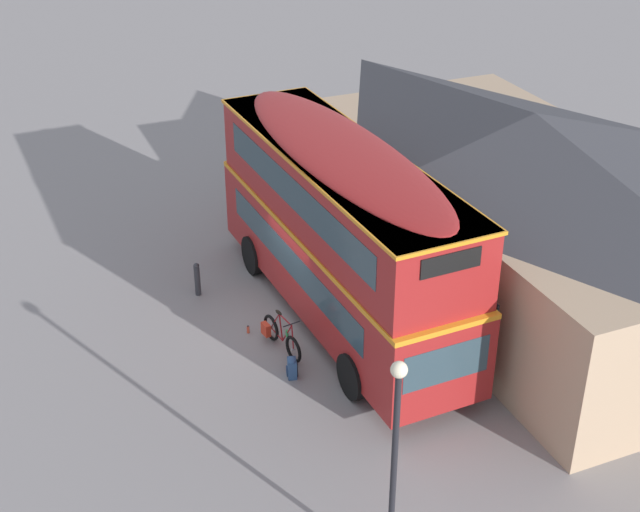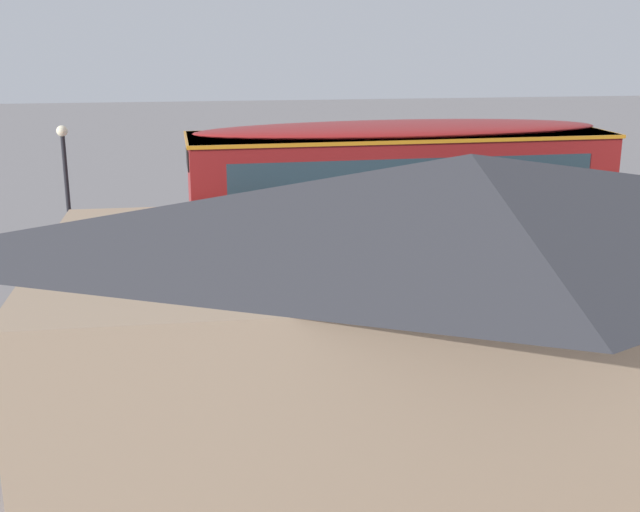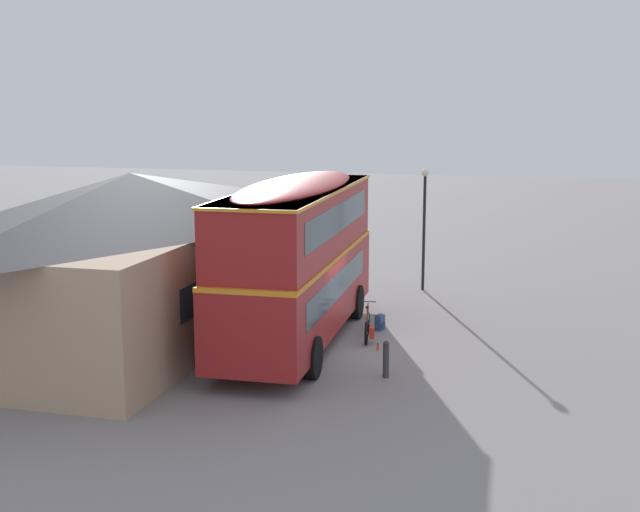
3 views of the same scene
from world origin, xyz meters
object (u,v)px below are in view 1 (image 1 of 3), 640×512
(double_decker_bus, at_px, (341,226))
(water_bottle_red_squeeze, at_px, (248,329))
(street_lamp, at_px, (395,448))
(kerb_bollard, at_px, (197,279))
(backpack_on_ground, at_px, (292,367))
(touring_bicycle, at_px, (280,336))

(double_decker_bus, xyz_separation_m, water_bottle_red_squeeze, (-0.22, -2.43, -2.55))
(street_lamp, relative_size, kerb_bollard, 4.68)
(double_decker_bus, relative_size, backpack_on_ground, 19.40)
(water_bottle_red_squeeze, height_order, kerb_bollard, kerb_bollard)
(touring_bicycle, relative_size, backpack_on_ground, 3.39)
(touring_bicycle, xyz_separation_m, street_lamp, (7.14, -0.62, 2.44))
(touring_bicycle, xyz_separation_m, backpack_on_ground, (1.16, -0.14, -0.11))
(touring_bicycle, relative_size, kerb_bollard, 1.81)
(touring_bicycle, bearing_deg, street_lamp, -4.99)
(touring_bicycle, bearing_deg, water_bottle_red_squeeze, -152.85)
(backpack_on_ground, height_order, water_bottle_red_squeeze, backpack_on_ground)
(touring_bicycle, distance_m, street_lamp, 7.57)
(backpack_on_ground, bearing_deg, water_bottle_red_squeeze, -170.42)
(backpack_on_ground, bearing_deg, street_lamp, -4.63)
(kerb_bollard, bearing_deg, backpack_on_ground, 12.86)
(backpack_on_ground, relative_size, kerb_bollard, 0.53)
(water_bottle_red_squeeze, distance_m, kerb_bollard, 2.39)
(touring_bicycle, height_order, street_lamp, street_lamp)
(double_decker_bus, bearing_deg, street_lamp, -17.92)
(touring_bicycle, distance_m, backpack_on_ground, 1.17)
(touring_bicycle, xyz_separation_m, water_bottle_red_squeeze, (-0.97, -0.50, -0.28))
(backpack_on_ground, xyz_separation_m, water_bottle_red_squeeze, (-2.13, -0.36, -0.17))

